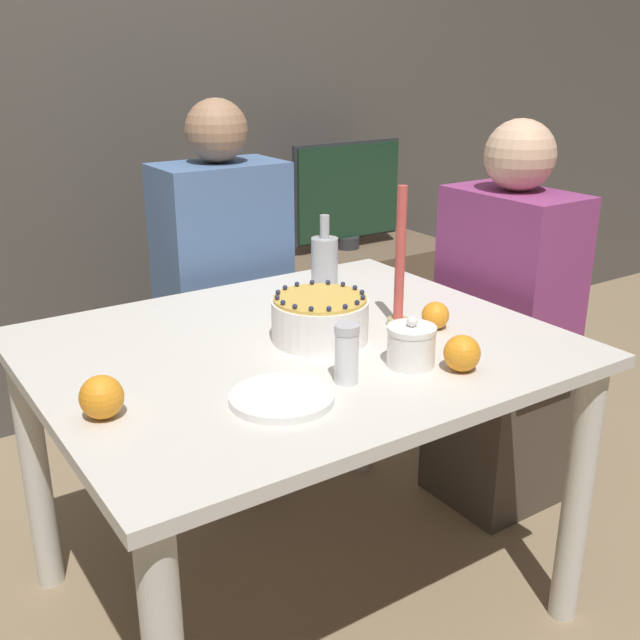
% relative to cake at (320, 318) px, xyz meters
% --- Properties ---
extents(ground_plane, '(12.00, 12.00, 0.00)m').
position_rel_cake_xyz_m(ground_plane, '(-0.06, 0.02, -0.80)').
color(ground_plane, '#8C7556').
extents(wall_behind, '(8.00, 0.05, 2.60)m').
position_rel_cake_xyz_m(wall_behind, '(-0.06, 1.42, 0.50)').
color(wall_behind, '#4C4742').
rests_on(wall_behind, ground_plane).
extents(dining_table, '(1.20, 1.00, 0.74)m').
position_rel_cake_xyz_m(dining_table, '(-0.06, 0.02, -0.17)').
color(dining_table, beige).
rests_on(dining_table, ground_plane).
extents(cake, '(0.23, 0.23, 0.12)m').
position_rel_cake_xyz_m(cake, '(0.00, 0.00, 0.00)').
color(cake, white).
rests_on(cake, dining_table).
extents(sugar_bowl, '(0.11, 0.11, 0.11)m').
position_rel_cake_xyz_m(sugar_bowl, '(0.08, -0.24, -0.01)').
color(sugar_bowl, white).
rests_on(sugar_bowl, dining_table).
extents(sugar_shaker, '(0.05, 0.05, 0.13)m').
position_rel_cake_xyz_m(sugar_shaker, '(-0.09, -0.23, 0.01)').
color(sugar_shaker, white).
rests_on(sugar_shaker, dining_table).
extents(plate_stack, '(0.21, 0.21, 0.02)m').
position_rel_cake_xyz_m(plate_stack, '(-0.25, -0.24, -0.05)').
color(plate_stack, white).
rests_on(plate_stack, dining_table).
extents(candle, '(0.05, 0.05, 0.35)m').
position_rel_cake_xyz_m(candle, '(0.22, -0.03, 0.10)').
color(candle, tan).
rests_on(candle, dining_table).
extents(bottle, '(0.07, 0.07, 0.23)m').
position_rel_cake_xyz_m(bottle, '(0.20, 0.28, 0.03)').
color(bottle, '#B2B7BC').
rests_on(bottle, dining_table).
extents(orange_fruit_0, '(0.08, 0.08, 0.08)m').
position_rel_cake_xyz_m(orange_fruit_0, '(0.15, -0.32, -0.01)').
color(orange_fruit_0, orange).
rests_on(orange_fruit_0, dining_table).
extents(orange_fruit_1, '(0.07, 0.07, 0.07)m').
position_rel_cake_xyz_m(orange_fruit_1, '(0.28, -0.10, -0.02)').
color(orange_fruit_1, orange).
rests_on(orange_fruit_1, dining_table).
extents(orange_fruit_2, '(0.08, 0.08, 0.08)m').
position_rel_cake_xyz_m(orange_fruit_2, '(-0.56, -0.11, -0.01)').
color(orange_fruit_2, orange).
rests_on(orange_fruit_2, dining_table).
extents(person_man_blue_shirt, '(0.40, 0.34, 1.26)m').
position_rel_cake_xyz_m(person_man_blue_shirt, '(0.10, 0.72, -0.25)').
color(person_man_blue_shirt, '#595960').
rests_on(person_man_blue_shirt, ground_plane).
extents(person_woman_floral, '(0.34, 0.40, 1.22)m').
position_rel_cake_xyz_m(person_woman_floral, '(0.74, 0.09, -0.27)').
color(person_woman_floral, '#473D33').
rests_on(person_woman_floral, ground_plane).
extents(side_cabinet, '(0.89, 0.49, 0.60)m').
position_rel_cake_xyz_m(side_cabinet, '(0.90, 1.13, -0.50)').
color(side_cabinet, brown).
rests_on(side_cabinet, ground_plane).
extents(tv_monitor, '(0.52, 0.10, 0.45)m').
position_rel_cake_xyz_m(tv_monitor, '(0.90, 1.13, 0.03)').
color(tv_monitor, '#2D2D33').
rests_on(tv_monitor, side_cabinet).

